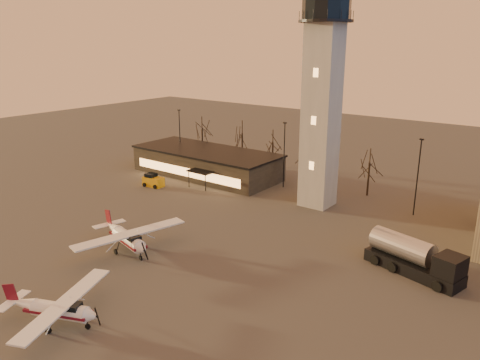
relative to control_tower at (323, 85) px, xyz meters
The scene contains 9 objects.
ground 34.15m from the control_tower, 90.00° to the right, with size 220.00×220.00×0.00m, color #3B3836.
control_tower is the anchor object (origin of this frame).
terminal 26.24m from the control_tower, behind, with size 25.40×12.20×4.30m.
light_poles 10.97m from the control_tower, 63.48° to the left, with size 58.50×12.25×10.14m.
tree_row 19.48m from the control_tower, 146.24° to the left, with size 37.20×9.20×8.80m.
cessna_front 40.89m from the control_tower, 93.65° to the right, with size 9.05×10.93×3.11m.
cessna_rear 31.13m from the control_tower, 108.66° to the right, with size 9.98×12.47×3.44m.
fuel_truck 25.62m from the control_tower, 35.44° to the right, with size 9.92×5.02×3.54m.
service_cart 30.00m from the control_tower, 162.00° to the right, with size 3.36×2.34×2.02m.
Camera 1 is at (28.54, -25.18, 21.88)m, focal length 35.00 mm.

